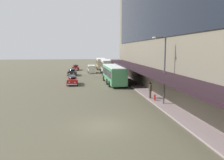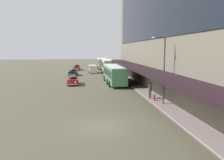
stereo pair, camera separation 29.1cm
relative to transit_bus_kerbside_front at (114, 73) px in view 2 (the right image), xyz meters
The scene contains 11 objects.
ground 21.40m from the transit_bus_kerbside_front, 100.10° to the right, with size 240.00×240.00×0.00m, color brown.
transit_bus_kerbside_front is the anchor object (origin of this frame).
transit_bus_kerbside_rear 15.77m from the transit_bus_kerbside_front, 87.99° to the left, with size 2.81×9.35×3.39m.
transit_bus_kerbside_far 29.42m from the transit_bus_kerbside_front, 89.51° to the left, with size 2.83×10.29×3.19m.
sedan_second_mid 27.33m from the transit_bus_kerbside_front, 105.65° to the left, with size 2.01×4.50×1.66m.
sedan_lead_near 7.14m from the transit_bus_kerbside_front, behind, with size 1.88×4.39×1.55m.
sedan_second_near 15.37m from the transit_bus_kerbside_front, 120.17° to the left, with size 1.98×4.51×1.61m.
vw_van 18.23m from the transit_bus_kerbside_front, 99.72° to the left, with size 2.04×4.61×1.96m.
pedestrian_at_kerb 12.94m from the transit_bus_kerbside_front, 78.33° to the right, with size 0.33×0.61×1.86m.
street_lamp 15.87m from the transit_bus_kerbside_front, 78.74° to the right, with size 1.50×0.28×7.09m.
fire_hydrant 14.16m from the transit_bus_kerbside_front, 78.64° to the right, with size 0.20×0.40×0.70m.
Camera 2 is at (-1.21, -16.25, 5.87)m, focal length 35.00 mm.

